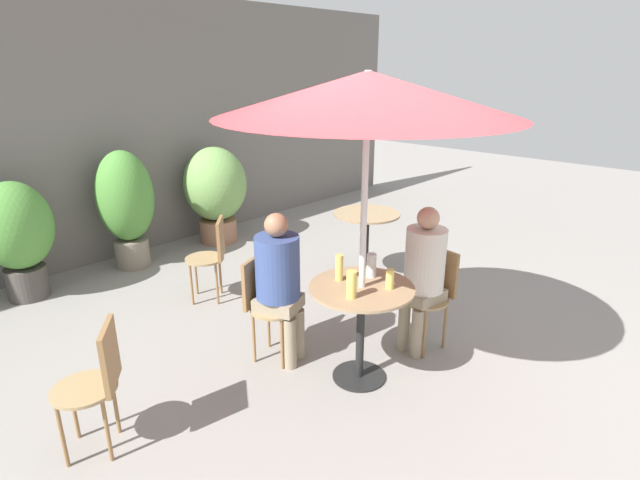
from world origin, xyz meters
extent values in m
plane|color=gray|center=(0.00, 0.00, 0.00)|extent=(20.00, 20.00, 0.00)
cube|color=slate|center=(0.00, 3.92, 1.50)|extent=(10.00, 0.06, 3.00)
cylinder|color=black|center=(-0.03, 0.20, 0.01)|extent=(0.40, 0.40, 0.01)
cylinder|color=black|center=(-0.03, 0.20, 0.37)|extent=(0.06, 0.06, 0.71)
cylinder|color=#997F5B|center=(-0.03, 0.20, 0.73)|extent=(0.75, 0.75, 0.02)
cylinder|color=black|center=(1.44, 1.30, 0.01)|extent=(0.40, 0.40, 0.01)
cylinder|color=black|center=(1.44, 1.30, 0.37)|extent=(0.06, 0.06, 0.71)
cylinder|color=#997F5B|center=(1.44, 1.30, 0.73)|extent=(0.70, 0.70, 0.02)
cylinder|color=#997F56|center=(0.66, 0.09, 0.43)|extent=(0.37, 0.37, 0.02)
cylinder|color=olive|center=(0.76, -0.05, 0.21)|extent=(0.02, 0.02, 0.42)
cylinder|color=olive|center=(0.80, 0.19, 0.21)|extent=(0.02, 0.02, 0.42)
cylinder|color=olive|center=(0.52, -0.01, 0.21)|extent=(0.02, 0.02, 0.42)
cylinder|color=olive|center=(0.56, 0.23, 0.21)|extent=(0.02, 0.02, 0.42)
cube|color=olive|center=(0.83, 0.06, 0.63)|extent=(0.08, 0.32, 0.38)
cylinder|color=#997F56|center=(-0.27, 0.86, 0.43)|extent=(0.37, 0.37, 0.02)
cylinder|color=olive|center=(-0.20, 1.02, 0.21)|extent=(0.02, 0.02, 0.42)
cylinder|color=olive|center=(-0.43, 0.93, 0.21)|extent=(0.02, 0.02, 0.42)
cylinder|color=olive|center=(-0.12, 0.79, 0.21)|extent=(0.02, 0.02, 0.42)
cylinder|color=olive|center=(-0.35, 0.70, 0.21)|extent=(0.02, 0.02, 0.42)
cube|color=olive|center=(-0.33, 1.02, 0.63)|extent=(0.31, 0.14, 0.38)
cylinder|color=#997F56|center=(-1.71, 0.92, 0.43)|extent=(0.37, 0.37, 0.02)
cylinder|color=olive|center=(-1.68, 0.75, 0.21)|extent=(0.02, 0.02, 0.42)
cylinder|color=olive|center=(-1.54, 0.95, 0.21)|extent=(0.02, 0.02, 0.42)
cylinder|color=olive|center=(-1.87, 0.90, 0.21)|extent=(0.02, 0.02, 0.42)
cylinder|color=olive|center=(-1.73, 1.09, 0.21)|extent=(0.02, 0.02, 0.42)
cube|color=olive|center=(-1.57, 0.82, 0.63)|extent=(0.21, 0.27, 0.38)
cylinder|color=#997F56|center=(-0.03, 2.14, 0.43)|extent=(0.37, 0.37, 0.02)
cylinder|color=olive|center=(-0.03, 1.96, 0.21)|extent=(0.02, 0.02, 0.42)
cylinder|color=olive|center=(0.14, 2.14, 0.21)|extent=(0.02, 0.02, 0.42)
cylinder|color=olive|center=(-0.20, 2.13, 0.21)|extent=(0.02, 0.02, 0.42)
cylinder|color=olive|center=(-0.03, 2.31, 0.21)|extent=(0.02, 0.02, 0.42)
cube|color=olive|center=(0.09, 2.02, 0.63)|extent=(0.24, 0.25, 0.38)
cylinder|color=gray|center=(0.52, 0.19, 0.21)|extent=(0.09, 0.09, 0.42)
cylinder|color=gray|center=(0.50, 0.05, 0.21)|extent=(0.09, 0.09, 0.42)
cube|color=gray|center=(0.62, 0.10, 0.49)|extent=(0.34, 0.31, 0.09)
cylinder|color=beige|center=(0.62, 0.10, 0.79)|extent=(0.31, 0.31, 0.50)
sphere|color=tan|center=(0.62, 0.10, 1.12)|extent=(0.17, 0.17, 0.17)
cylinder|color=gray|center=(-0.29, 0.68, 0.21)|extent=(0.10, 0.10, 0.42)
cylinder|color=gray|center=(-0.15, 0.73, 0.21)|extent=(0.10, 0.10, 0.42)
cube|color=gray|center=(-0.26, 0.82, 0.49)|extent=(0.38, 0.40, 0.10)
cylinder|color=#384C84|center=(-0.26, 0.82, 0.79)|extent=(0.34, 0.34, 0.49)
sphere|color=#9E7051|center=(-0.26, 0.82, 1.12)|extent=(0.18, 0.18, 0.18)
cylinder|color=silver|center=(0.15, 0.26, 0.83)|extent=(0.07, 0.07, 0.18)
cylinder|color=#DBC65B|center=(-0.05, 0.40, 0.84)|extent=(0.06, 0.06, 0.19)
cylinder|color=#DBC65B|center=(-0.21, 0.15, 0.84)|extent=(0.07, 0.07, 0.19)
cylinder|color=#DBC65B|center=(0.08, 0.05, 0.81)|extent=(0.06, 0.06, 0.14)
cylinder|color=#47423D|center=(-1.22, 3.48, 0.16)|extent=(0.38, 0.38, 0.32)
ellipsoid|color=#4C8938|center=(-1.22, 3.48, 0.75)|extent=(0.67, 0.67, 0.86)
cylinder|color=slate|center=(-0.10, 3.49, 0.16)|extent=(0.38, 0.38, 0.32)
ellipsoid|color=#4C8938|center=(-0.10, 3.49, 0.83)|extent=(0.62, 0.62, 1.02)
cylinder|color=#93664C|center=(1.08, 3.46, 0.15)|extent=(0.48, 0.48, 0.30)
ellipsoid|color=#709E51|center=(1.08, 3.46, 0.77)|extent=(0.79, 0.79, 0.94)
cylinder|color=silver|center=(-0.03, 0.20, 1.09)|extent=(0.04, 0.04, 2.18)
cone|color=#B72D33|center=(-0.03, 0.20, 2.04)|extent=(1.93, 1.93, 0.28)
camera|label=1|loc=(-2.56, -1.75, 2.22)|focal=28.00mm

